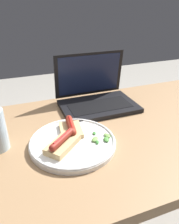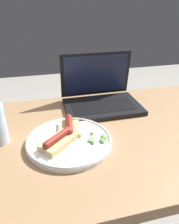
# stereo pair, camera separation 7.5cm
# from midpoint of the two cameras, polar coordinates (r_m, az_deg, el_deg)

# --- Properties ---
(desk) EXTENTS (1.20, 0.65, 0.76)m
(desk) POSITION_cam_midpoint_polar(r_m,az_deg,el_deg) (0.86, 5.89, -10.72)
(desk) COLOR #93704C
(desk) RESTS_ON ground_plane
(laptop) EXTENTS (0.31, 0.23, 0.21)m
(laptop) POSITION_cam_midpoint_polar(r_m,az_deg,el_deg) (0.92, -0.66, 3.98)
(laptop) COLOR black
(laptop) RESTS_ON desk
(plate) EXTENTS (0.27, 0.27, 0.02)m
(plate) POSITION_cam_midpoint_polar(r_m,az_deg,el_deg) (0.69, -7.55, -7.89)
(plate) COLOR white
(plate) RESTS_ON desk
(sausage_toast_left) EXTENTS (0.13, 0.12, 0.04)m
(sausage_toast_left) POSITION_cam_midpoint_polar(r_m,az_deg,el_deg) (0.66, -10.31, -8.00)
(sausage_toast_left) COLOR tan
(sausage_toast_left) RESTS_ON plate
(sausage_toast_middle) EXTENTS (0.08, 0.11, 0.04)m
(sausage_toast_middle) POSITION_cam_midpoint_polar(r_m,az_deg,el_deg) (0.73, -7.89, -4.19)
(sausage_toast_middle) COLOR tan
(sausage_toast_middle) RESTS_ON plate
(salad_pile) EXTENTS (0.07, 0.07, 0.01)m
(salad_pile) POSITION_cam_midpoint_polar(r_m,az_deg,el_deg) (0.69, -0.19, -6.93)
(salad_pile) COLOR #387A33
(salad_pile) RESTS_ON plate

